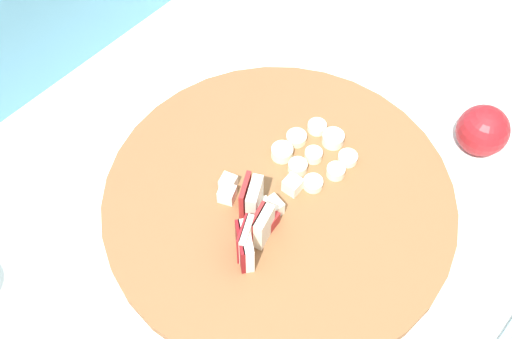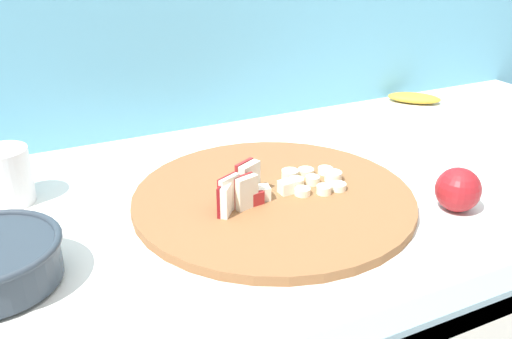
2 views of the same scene
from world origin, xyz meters
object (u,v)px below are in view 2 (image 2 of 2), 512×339
(banana_slice_rows, at_px, (313,179))
(small_jar, at_px, (5,176))
(cutting_board, at_px, (273,198))
(banana_peel, at_px, (414,98))
(apple_dice_pile, at_px, (256,189))
(whole_apple, at_px, (458,190))
(apple_wedge_fan, at_px, (238,190))

(banana_slice_rows, height_order, small_jar, small_jar)
(cutting_board, xyz_separation_m, banana_peel, (0.56, 0.32, 0.00))
(apple_dice_pile, relative_size, whole_apple, 1.39)
(banana_peel, bearing_deg, apple_wedge_fan, -152.39)
(cutting_board, xyz_separation_m, whole_apple, (0.25, -0.15, 0.03))
(banana_peel, bearing_deg, whole_apple, -124.14)
(banana_peel, relative_size, small_jar, 1.40)
(apple_dice_pile, bearing_deg, banana_peel, 27.60)
(apple_dice_pile, relative_size, banana_slice_rows, 0.95)
(cutting_board, height_order, apple_dice_pile, apple_dice_pile)
(banana_slice_rows, distance_m, whole_apple, 0.23)
(apple_wedge_fan, bearing_deg, banana_peel, 27.61)
(apple_wedge_fan, height_order, whole_apple, apple_wedge_fan)
(banana_peel, bearing_deg, small_jar, -172.14)
(banana_slice_rows, distance_m, banana_peel, 0.57)
(small_jar, bearing_deg, apple_dice_pile, -26.24)
(cutting_board, bearing_deg, apple_wedge_fan, -170.39)
(cutting_board, xyz_separation_m, banana_slice_rows, (0.08, 0.01, 0.01))
(cutting_board, height_order, small_jar, small_jar)
(cutting_board, xyz_separation_m, apple_dice_pile, (-0.03, 0.01, 0.02))
(apple_wedge_fan, relative_size, small_jar, 1.03)
(apple_wedge_fan, height_order, banana_peel, apple_wedge_fan)
(apple_wedge_fan, height_order, banana_slice_rows, apple_wedge_fan)
(banana_peel, relative_size, whole_apple, 1.83)
(small_jar, distance_m, whole_apple, 0.71)
(apple_wedge_fan, xyz_separation_m, small_jar, (-0.32, 0.20, 0.00))
(whole_apple, bearing_deg, apple_wedge_fan, 156.52)
(apple_dice_pile, bearing_deg, small_jar, 153.76)
(apple_dice_pile, bearing_deg, whole_apple, -30.08)
(apple_dice_pile, height_order, small_jar, small_jar)
(cutting_board, distance_m, banana_peel, 0.64)
(small_jar, bearing_deg, cutting_board, -25.98)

